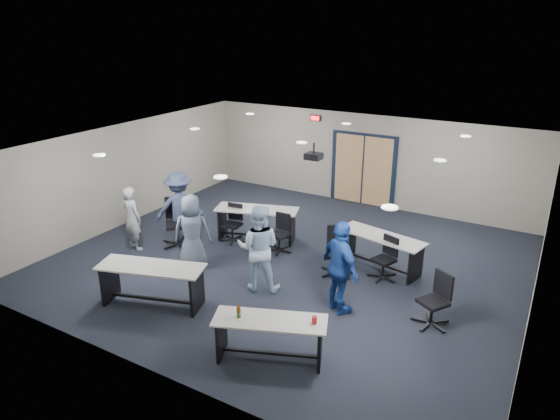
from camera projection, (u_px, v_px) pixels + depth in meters
The scene contains 25 objects.
floor at pixel (290, 260), 11.52m from camera, with size 10.00×10.00×0.00m, color black.
back_wall at pixel (364, 160), 14.68m from camera, with size 10.00×0.04×2.70m, color gray.
front_wall at pixel (144, 296), 7.39m from camera, with size 10.00×0.04×2.70m, color gray.
left_wall at pixel (127, 173), 13.38m from camera, with size 0.04×9.00×2.70m, color gray.
right_wall at pixel (541, 255), 8.70m from camera, with size 0.04×9.00×2.70m, color gray.
ceiling at pixel (291, 146), 10.56m from camera, with size 10.00×9.00×0.04m, color white.
double_door at pixel (363, 170), 14.76m from camera, with size 2.00×0.07×2.20m.
exit_sign at pixel (315, 118), 15.00m from camera, with size 0.32×0.07×0.18m.
ceiling_projector at pixel (314, 156), 10.93m from camera, with size 0.35×0.32×0.37m.
ceiling_can_lights at pixel (296, 145), 10.78m from camera, with size 6.24×5.74×0.02m, color white, non-canonical shape.
table_front_left at pixel (152, 278), 9.54m from camera, with size 2.15×1.27×0.83m.
table_front_right at pixel (270, 332), 7.99m from camera, with size 1.91×1.23×1.01m.
table_back_left at pixel (257, 218), 12.45m from camera, with size 2.14×1.28×0.82m.
table_back_right at pixel (381, 246), 10.97m from camera, with size 2.03×1.04×0.79m.
chair_back_a at pixel (232, 223), 12.39m from camera, with size 0.59×0.59×0.93m, color black, non-canonical shape.
chair_back_b at pixel (279, 233), 11.83m from camera, with size 0.58×0.58×0.92m, color black, non-canonical shape.
chair_back_c at pixel (337, 252), 10.72m from camera, with size 0.66×0.66×1.06m, color black, non-canonical shape.
chair_back_d at pixel (384, 258), 10.56m from camera, with size 0.58×0.58×0.93m, color black, non-canonical shape.
chair_loose_left at pixel (177, 223), 12.10m from camera, with size 0.74×0.74×1.18m, color black, non-canonical shape.
chair_loose_right at pixel (433, 300), 8.90m from camera, with size 0.63×0.63×1.01m, color black, non-canonical shape.
person_gray at pixel (132, 218), 11.85m from camera, with size 0.57×0.38×1.58m, color #9CA1AA.
person_plaid at pixel (192, 232), 10.95m from camera, with size 0.82×0.54×1.68m, color slate.
person_lightblue at pixel (258, 248), 10.00m from camera, with size 0.89×0.69×1.83m, color #C0DEFF.
person_navy at pixel (340, 268), 9.19m from camera, with size 1.07×0.45×1.83m, color #1A3E93.
person_back at pixel (180, 208), 12.14m from camera, with size 1.18×0.68×1.83m, color #374163.
Camera 1 is at (4.98, -9.09, 5.16)m, focal length 32.00 mm.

